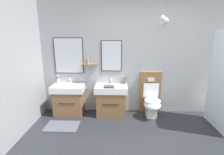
# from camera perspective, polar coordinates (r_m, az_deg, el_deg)

# --- Properties ---
(wall_back) EXTENTS (5.06, 0.62, 2.67)m
(wall_back) POSITION_cam_1_polar(r_m,az_deg,el_deg) (4.04, 10.90, 6.93)
(wall_back) COLOR #999EA3
(wall_back) RESTS_ON ground
(bath_mat) EXTENTS (0.68, 0.44, 0.01)m
(bath_mat) POSITION_cam_1_polar(r_m,az_deg,el_deg) (3.80, -16.30, -15.30)
(bath_mat) COLOR #474C56
(bath_mat) RESTS_ON ground
(vanity_sink_left) EXTENTS (0.73, 0.49, 0.71)m
(vanity_sink_left) POSITION_cam_1_polar(r_m,az_deg,el_deg) (4.15, -14.14, -6.92)
(vanity_sink_left) COLOR brown
(vanity_sink_left) RESTS_ON ground
(tap_on_left_sink) EXTENTS (0.03, 0.13, 0.11)m
(tap_on_left_sink) POSITION_cam_1_polar(r_m,az_deg,el_deg) (4.18, -13.84, -0.82)
(tap_on_left_sink) COLOR silver
(tap_on_left_sink) RESTS_ON vanity_sink_left
(vanity_sink_right) EXTENTS (0.73, 0.49, 0.71)m
(vanity_sink_right) POSITION_cam_1_polar(r_m,az_deg,el_deg) (3.99, -0.28, -7.32)
(vanity_sink_right) COLOR brown
(vanity_sink_right) RESTS_ON ground
(tap_on_right_sink) EXTENTS (0.03, 0.13, 0.11)m
(tap_on_right_sink) POSITION_cam_1_polar(r_m,az_deg,el_deg) (4.03, -0.19, -0.98)
(tap_on_right_sink) COLOR silver
(tap_on_right_sink) RESTS_ON vanity_sink_right
(toilet) EXTENTS (0.48, 0.62, 1.00)m
(toilet) POSITION_cam_1_polar(r_m,az_deg,el_deg) (4.07, 12.89, -7.22)
(toilet) COLOR brown
(toilet) RESTS_ON ground
(toothbrush_cup) EXTENTS (0.07, 0.08, 0.19)m
(toothbrush_cup) POSITION_cam_1_polar(r_m,az_deg,el_deg) (4.26, -17.56, -0.97)
(toothbrush_cup) COLOR silver
(toothbrush_cup) RESTS_ON vanity_sink_left
(soap_dispenser) EXTENTS (0.06, 0.06, 0.20)m
(soap_dispenser) POSITION_cam_1_polar(r_m,az_deg,el_deg) (4.02, 4.02, -0.81)
(soap_dispenser) COLOR gray
(soap_dispenser) RESTS_ON vanity_sink_right
(folded_hand_towel) EXTENTS (0.22, 0.16, 0.04)m
(folded_hand_towel) POSITION_cam_1_polar(r_m,az_deg,el_deg) (3.74, -0.99, -3.01)
(folded_hand_towel) COLOR #47474C
(folded_hand_towel) RESTS_ON vanity_sink_right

